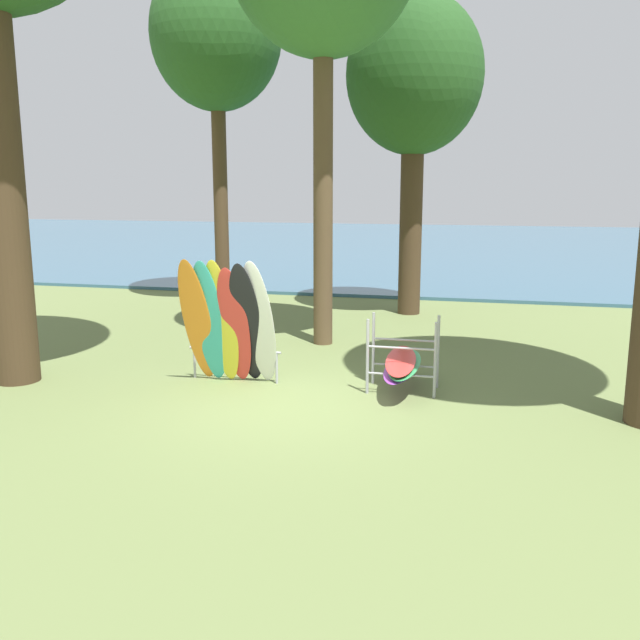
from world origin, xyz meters
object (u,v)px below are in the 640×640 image
Objects in this scene: leaning_board_pile at (228,323)px; board_storage_rack at (402,363)px; tree_mid_behind at (414,80)px; tree_far_right_back at (216,36)px.

leaning_board_pile reaches higher than board_storage_rack.
tree_mid_behind is 9.14m from leaning_board_pile.
tree_mid_behind is 5.68m from tree_far_right_back.
tree_far_right_back reaches higher than tree_mid_behind.
tree_mid_behind is at bearing 95.33° from board_storage_rack.
tree_far_right_back is (-5.48, 0.59, 1.38)m from tree_mid_behind.
board_storage_rack is (0.66, -7.02, -5.48)m from tree_mid_behind.
tree_far_right_back is 10.64m from leaning_board_pile.
leaning_board_pile is (3.21, -7.99, -6.25)m from tree_far_right_back.
tree_far_right_back is at bearing 128.86° from board_storage_rack.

